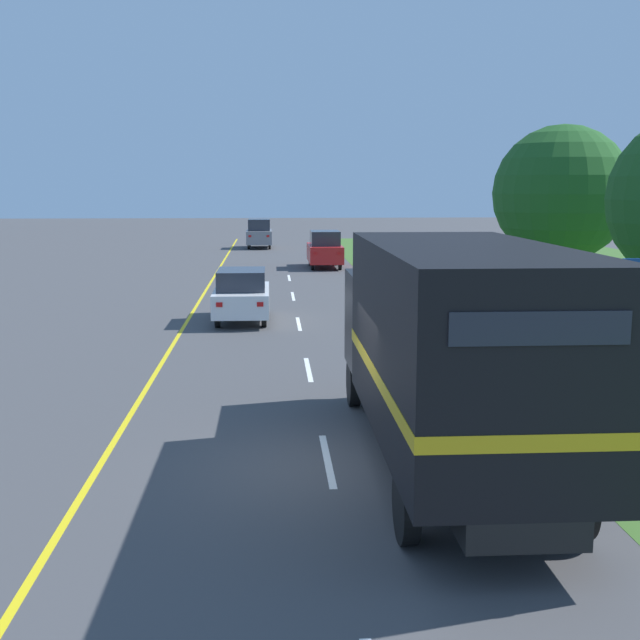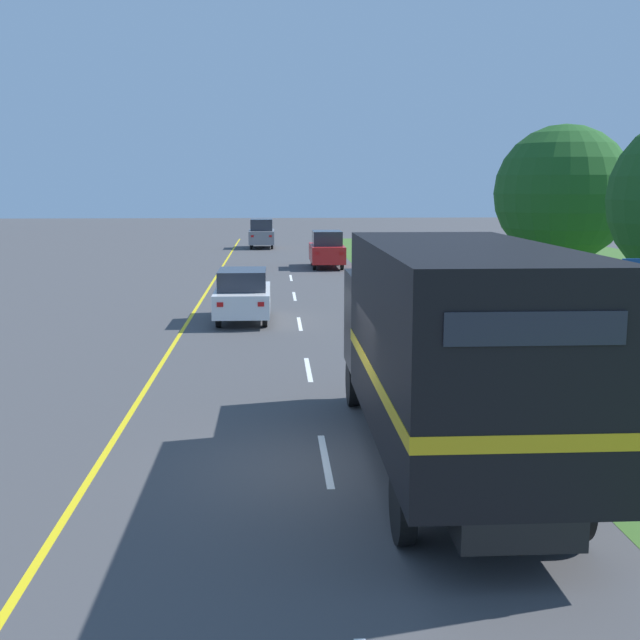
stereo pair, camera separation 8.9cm
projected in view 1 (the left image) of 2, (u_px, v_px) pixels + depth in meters
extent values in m
plane|color=#444447|center=(329.00, 466.00, 12.93)|extent=(200.00, 200.00, 0.00)
cube|color=#3D6628|center=(628.00, 296.00, 32.74)|extent=(20.00, 73.21, 0.01)
cube|color=yellow|center=(200.00, 300.00, 31.68)|extent=(0.12, 73.21, 0.01)
cube|color=white|center=(327.00, 460.00, 13.22)|extent=(0.12, 2.60, 0.01)
cube|color=white|center=(308.00, 369.00, 19.72)|extent=(0.12, 2.60, 0.01)
cube|color=white|center=(299.00, 324.00, 26.22)|extent=(0.12, 2.60, 0.01)
cube|color=white|center=(293.00, 296.00, 32.71)|extent=(0.12, 2.60, 0.01)
cube|color=white|center=(289.00, 278.00, 39.21)|extent=(0.12, 2.60, 0.01)
cylinder|color=black|center=(354.00, 381.00, 16.45)|extent=(0.22, 1.00, 1.00)
cylinder|color=black|center=(460.00, 380.00, 16.59)|extent=(0.22, 1.00, 1.00)
cylinder|color=black|center=(406.00, 505.00, 10.10)|extent=(0.22, 1.00, 1.00)
cylinder|color=black|center=(578.00, 500.00, 10.24)|extent=(0.22, 1.00, 1.00)
cube|color=black|center=(445.00, 423.00, 12.93)|extent=(1.41, 8.60, 0.36)
cube|color=black|center=(463.00, 341.00, 11.64)|extent=(2.57, 6.50, 2.78)
cube|color=gold|center=(462.00, 373.00, 11.72)|extent=(2.59, 6.52, 0.20)
cube|color=#232833|center=(540.00, 328.00, 8.30)|extent=(1.93, 0.03, 0.36)
cube|color=black|center=(411.00, 321.00, 15.94)|extent=(2.47, 2.10, 1.90)
cube|color=#283342|center=(403.00, 302.00, 16.94)|extent=(2.19, 0.03, 0.85)
cylinder|color=black|center=(222.00, 306.00, 27.86)|extent=(0.16, 0.66, 0.66)
cylinder|color=black|center=(264.00, 306.00, 27.95)|extent=(0.16, 0.66, 0.66)
cylinder|color=black|center=(218.00, 317.00, 25.50)|extent=(0.16, 0.66, 0.66)
cylinder|color=black|center=(264.00, 317.00, 25.59)|extent=(0.16, 0.66, 0.66)
cube|color=white|center=(242.00, 300.00, 26.66)|extent=(1.80, 3.88, 0.76)
cube|color=#282D38|center=(241.00, 279.00, 26.39)|extent=(1.55, 2.13, 0.65)
cube|color=red|center=(219.00, 305.00, 24.68)|extent=(0.20, 0.03, 0.14)
cube|color=red|center=(260.00, 304.00, 24.76)|extent=(0.20, 0.03, 0.14)
cylinder|color=black|center=(310.00, 259.00, 45.37)|extent=(0.16, 0.66, 0.66)
cylinder|color=black|center=(336.00, 259.00, 45.46)|extent=(0.16, 0.66, 0.66)
cylinder|color=black|center=(313.00, 264.00, 42.85)|extent=(0.16, 0.66, 0.66)
cylinder|color=black|center=(340.00, 264.00, 42.94)|extent=(0.16, 0.66, 0.66)
cube|color=red|center=(325.00, 253.00, 44.08)|extent=(1.80, 4.13, 0.91)
cube|color=#282D38|center=(325.00, 238.00, 43.78)|extent=(1.55, 2.27, 0.78)
cube|color=red|center=(315.00, 254.00, 41.98)|extent=(0.20, 0.03, 0.14)
cube|color=red|center=(339.00, 253.00, 42.05)|extent=(0.20, 0.03, 0.14)
cylinder|color=black|center=(250.00, 242.00, 59.06)|extent=(0.16, 0.66, 0.66)
cylinder|color=black|center=(270.00, 242.00, 59.15)|extent=(0.16, 0.66, 0.66)
cylinder|color=black|center=(249.00, 245.00, 56.71)|extent=(0.16, 0.66, 0.66)
cylinder|color=black|center=(270.00, 245.00, 56.80)|extent=(0.16, 0.66, 0.66)
cube|color=gray|center=(259.00, 237.00, 57.85)|extent=(1.80, 3.85, 0.95)
cube|color=#282D38|center=(259.00, 225.00, 57.56)|extent=(1.55, 2.12, 0.81)
cube|color=red|center=(250.00, 236.00, 55.88)|extent=(0.20, 0.03, 0.14)
cube|color=red|center=(268.00, 236.00, 55.96)|extent=(0.20, 0.03, 0.14)
cylinder|color=#9E9EA3|center=(573.00, 337.00, 16.86)|extent=(0.09, 0.09, 2.63)
cylinder|color=#9E9EA3|center=(632.00, 337.00, 16.94)|extent=(0.09, 0.09, 2.63)
cube|color=navy|center=(605.00, 307.00, 16.79)|extent=(1.84, 0.06, 1.36)
cube|color=navy|center=(636.00, 266.00, 16.69)|extent=(0.59, 0.06, 0.32)
cube|color=silver|center=(605.00, 307.00, 16.76)|extent=(1.43, 0.02, 0.24)
cylinder|color=#4C3823|center=(557.00, 281.00, 28.01)|extent=(0.43, 0.43, 2.33)
sphere|color=#1E511E|center=(562.00, 194.00, 27.51)|extent=(4.68, 4.68, 4.68)
cylinder|color=brown|center=(551.00, 269.00, 35.01)|extent=(0.28, 0.28, 1.76)
sphere|color=#1E511E|center=(554.00, 218.00, 34.64)|extent=(3.27, 3.27, 3.27)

